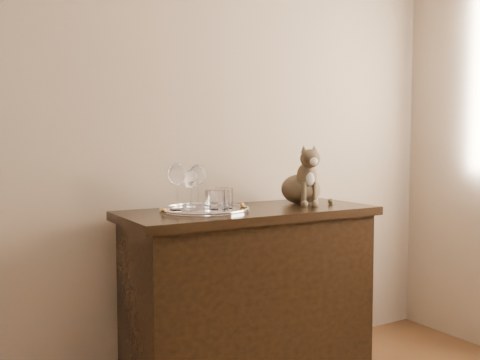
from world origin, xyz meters
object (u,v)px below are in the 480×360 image
Objects in this scene: sideboard at (249,299)px; wine_glass_b at (198,186)px; wine_glass_d at (191,190)px; tumbler_a at (220,201)px; tumbler_c at (224,198)px; wine_glass_a at (177,186)px; tray at (205,211)px; tumbler_b at (215,201)px; cat at (301,174)px.

sideboard is 0.58m from wine_glass_b.
sideboard is at bearing -11.05° from wine_glass_d.
tumbler_c reaches higher than tumbler_a.
wine_glass_a is 0.12m from wine_glass_b.
tray is 0.10m from tumbler_b.
sideboard is at bearing -11.74° from wine_glass_a.
tumbler_a is at bearing -59.97° from tray.
wine_glass_d is at bearing -166.76° from cat.
cat reaches higher than tumbler_c.
cat is (0.55, -0.05, 0.04)m from wine_glass_b.
wine_glass_a is 0.22m from tumbler_c.
wine_glass_b is (-0.22, 0.09, 0.53)m from sideboard.
cat is (0.33, 0.05, 0.57)m from sideboard.
wine_glass_b is at bearing 156.76° from sideboard.
tray is at bearing -162.98° from cat.
wine_glass_a is at bearing 140.54° from tumbler_a.
tumbler_a is at bearing -50.24° from wine_glass_d.
tumbler_c is 0.46m from cat.
wine_glass_d is (0.06, -0.02, -0.02)m from wine_glass_a.
tumbler_c is at bearing -38.37° from wine_glass_b.
wine_glass_a is (-0.33, 0.07, 0.54)m from sideboard.
wine_glass_b is at bearing 87.30° from tray.
cat reaches higher than tumbler_b.
sideboard is at bearing -4.14° from tray.
sideboard is 12.73× the size of tumbler_b.
wine_glass_d is (-0.05, 0.04, 0.09)m from tray.
cat reaches higher than wine_glass_b.
wine_glass_b is 0.55m from cat.
sideboard is 0.52m from tumbler_a.
tumbler_b is (0.12, -0.13, -0.06)m from wine_glass_a.
wine_glass_b reaches higher than wine_glass_d.
tumbler_c is at bearing -13.03° from wine_glass_d.
wine_glass_d is 1.91× the size of tumbler_c.
cat is at bearing 7.95° from sideboard.
tray is at bearing -37.35° from wine_glass_d.
wine_glass_a reaches higher than tumbler_a.
tumbler_b is at bearing -48.70° from wine_glass_a.
wine_glass_d is at bearing 115.82° from tumbler_b.
tumbler_a is (0.04, -0.15, -0.05)m from wine_glass_b.
tumbler_a is at bearing -163.78° from sideboard.
wine_glass_b reaches higher than tray.
wine_glass_b is at bearing 141.63° from tumbler_c.
wine_glass_a reaches higher than wine_glass_d.
tumbler_a is at bearing -39.46° from wine_glass_a.
tumbler_c is at bearing 50.93° from tumbler_a.
tumbler_b is at bearing -88.39° from wine_glass_b.
tray is 4.36× the size of tumbler_a.
wine_glass_a reaches higher than wine_glass_b.
wine_glass_d is (-0.05, -0.04, -0.01)m from wine_glass_b.
tumbler_a is at bearing -155.07° from cat.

